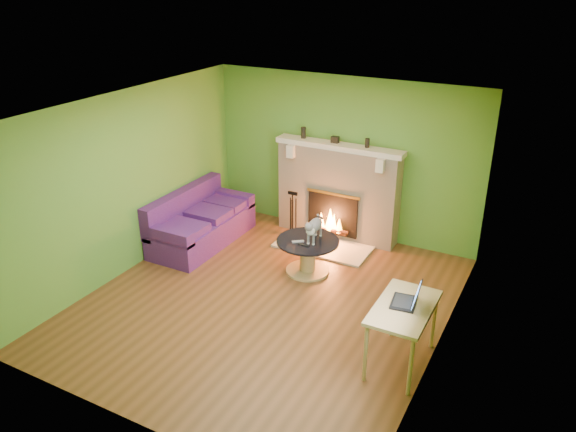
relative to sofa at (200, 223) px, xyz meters
name	(u,v)px	position (x,y,z in m)	size (l,w,h in m)	color
floor	(267,301)	(1.86, -1.06, -0.33)	(5.00, 5.00, 0.00)	brown
ceiling	(264,109)	(1.86, -1.06, 2.27)	(5.00, 5.00, 0.00)	white
wall_back	(343,157)	(1.86, 1.44, 0.97)	(5.00, 5.00, 0.00)	#549230
wall_front	(124,312)	(1.86, -3.56, 0.97)	(5.00, 5.00, 0.00)	#549230
wall_left	(128,183)	(-0.39, -1.06, 0.97)	(5.00, 5.00, 0.00)	#549230
wall_right	(447,252)	(4.11, -1.06, 0.97)	(5.00, 5.00, 0.00)	#549230
window_frame	(426,268)	(4.10, -1.96, 1.22)	(1.20, 1.20, 0.00)	silver
window_pane	(425,267)	(4.09, -1.96, 1.22)	(1.06, 1.06, 0.00)	white
fireplace	(338,192)	(1.86, 1.25, 0.45)	(2.10, 0.46, 1.58)	beige
hearth	(323,246)	(1.86, 0.74, -0.31)	(1.50, 0.75, 0.03)	beige
mantel	(339,146)	(1.86, 1.23, 1.21)	(2.10, 0.28, 0.08)	beige
sofa	(200,223)	(0.00, 0.00, 0.00)	(0.87, 1.88, 0.84)	#46185E
coffee_table	(308,254)	(1.98, -0.08, -0.03)	(0.91, 0.91, 0.51)	tan
desk	(403,313)	(3.81, -1.46, 0.34)	(0.59, 1.02, 0.75)	tan
cat	(315,228)	(2.06, -0.03, 0.38)	(0.22, 0.61, 0.38)	slate
remote_silver	(298,241)	(1.88, -0.20, 0.19)	(0.17, 0.04, 0.02)	#97979A
remote_black	(304,245)	(2.00, -0.26, 0.19)	(0.16, 0.04, 0.02)	black
laptop	(405,293)	(3.79, -1.41, 0.56)	(0.30, 0.35, 0.26)	black
fire_tools	(293,213)	(1.23, 0.89, 0.08)	(0.20, 0.20, 0.76)	black
mantel_vase_left	(303,133)	(1.22, 1.26, 1.34)	(0.08, 0.08, 0.18)	black
mantel_vase_right	(367,143)	(2.31, 1.26, 1.32)	(0.07, 0.07, 0.14)	black
mantel_box	(335,140)	(1.78, 1.26, 1.30)	(0.12, 0.08, 0.10)	black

